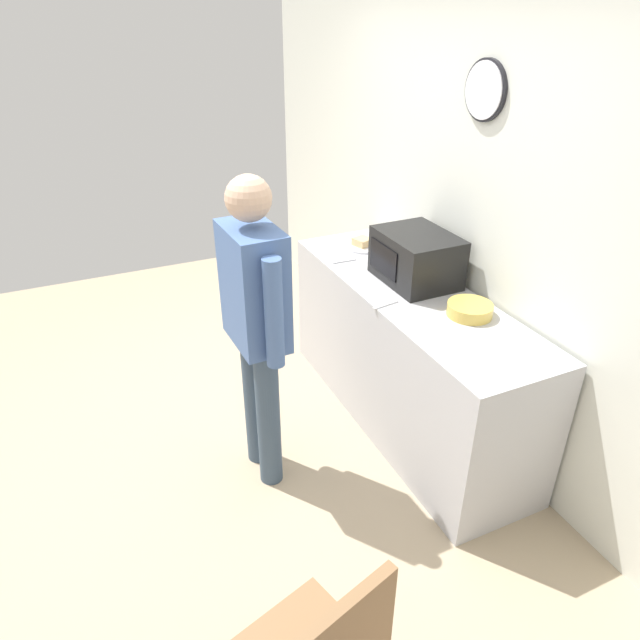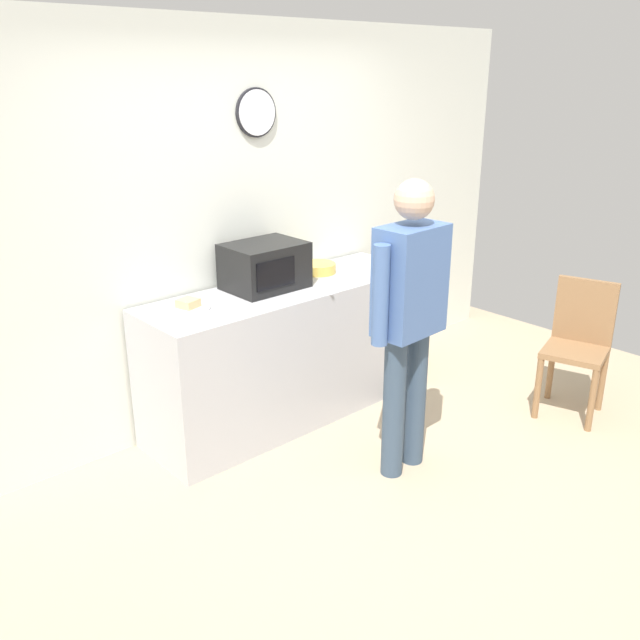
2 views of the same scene
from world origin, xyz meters
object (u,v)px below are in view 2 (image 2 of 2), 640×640
fork_utensil (323,292)px  person_standing (409,308)px  wooden_chair (578,341)px  spoon_utensil (234,312)px  salad_bowl (318,268)px  sandwich_plate (188,306)px  microwave (265,266)px

fork_utensil → person_standing: (-0.03, -0.75, 0.09)m
person_standing → wooden_chair: person_standing is taller
fork_utensil → spoon_utensil: bearing=174.2°
salad_bowl → fork_utensil: salad_bowl is taller
spoon_utensil → wooden_chair: (2.08, -1.12, -0.41)m
sandwich_plate → fork_utensil: (0.82, -0.30, -0.02)m
wooden_chair → spoon_utensil: bearing=151.7°
spoon_utensil → wooden_chair: 2.39m
microwave → sandwich_plate: size_ratio=1.91×
fork_utensil → person_standing: 0.76m
microwave → spoon_utensil: microwave is taller
microwave → person_standing: person_standing is taller
fork_utensil → wooden_chair: fork_utensil is taller
person_standing → wooden_chair: size_ratio=1.86×
salad_bowl → spoon_utensil: size_ratio=1.45×
microwave → person_standing: size_ratio=0.29×
spoon_utensil → microwave: bearing=31.1°
person_standing → fork_utensil: bearing=87.9°
sandwich_plate → fork_utensil: bearing=-19.8°
spoon_utensil → fork_utensil: bearing=-5.8°
sandwich_plate → spoon_utensil: (0.17, -0.23, -0.02)m
wooden_chair → fork_utensil: bearing=143.6°
sandwich_plate → salad_bowl: (1.11, 0.06, 0.01)m
salad_bowl → fork_utensil: size_ratio=1.45×
microwave → salad_bowl: 0.51m
microwave → fork_utensil: (0.21, -0.33, -0.15)m
sandwich_plate → wooden_chair: bearing=-30.9°
microwave → spoon_utensil: size_ratio=2.94×
sandwich_plate → person_standing: size_ratio=0.15×
spoon_utensil → salad_bowl: bearing=17.4°
sandwich_plate → person_standing: bearing=-52.8°
microwave → wooden_chair: bearing=-40.1°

